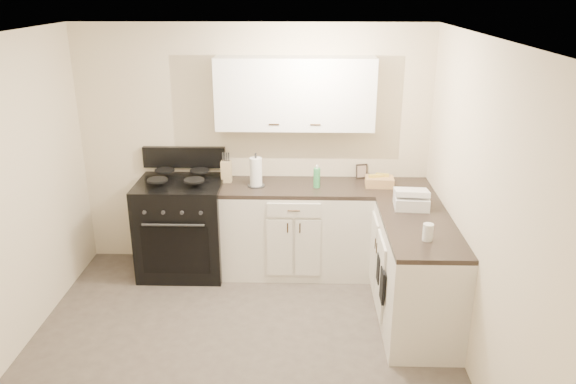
{
  "coord_description": "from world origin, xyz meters",
  "views": [
    {
      "loc": [
        0.5,
        -3.8,
        2.83
      ],
      "look_at": [
        0.38,
        0.85,
        1.11
      ],
      "focal_mm": 35.0,
      "sensor_mm": 36.0,
      "label": 1
    }
  ],
  "objects_px": {
    "stove": "(183,229)",
    "wicker_basket": "(379,182)",
    "countertop_grill": "(411,201)",
    "paper_towel": "(256,172)",
    "knife_block": "(226,172)"
  },
  "relations": [
    {
      "from": "paper_towel",
      "to": "stove",
      "type": "bearing_deg",
      "value": -179.65
    },
    {
      "from": "stove",
      "to": "countertop_grill",
      "type": "bearing_deg",
      "value": -13.29
    },
    {
      "from": "knife_block",
      "to": "wicker_basket",
      "type": "bearing_deg",
      "value": -1.33
    },
    {
      "from": "stove",
      "to": "knife_block",
      "type": "distance_m",
      "value": 0.76
    },
    {
      "from": "stove",
      "to": "knife_block",
      "type": "relative_size",
      "value": 4.72
    },
    {
      "from": "stove",
      "to": "wicker_basket",
      "type": "height_order",
      "value": "wicker_basket"
    },
    {
      "from": "paper_towel",
      "to": "wicker_basket",
      "type": "bearing_deg",
      "value": 1.56
    },
    {
      "from": "stove",
      "to": "wicker_basket",
      "type": "relative_size",
      "value": 3.74
    },
    {
      "from": "countertop_grill",
      "to": "knife_block",
      "type": "bearing_deg",
      "value": 163.56
    },
    {
      "from": "wicker_basket",
      "to": "countertop_grill",
      "type": "xyz_separation_m",
      "value": [
        0.21,
        -0.56,
        0.01
      ]
    },
    {
      "from": "paper_towel",
      "to": "wicker_basket",
      "type": "distance_m",
      "value": 1.24
    },
    {
      "from": "knife_block",
      "to": "countertop_grill",
      "type": "relative_size",
      "value": 0.73
    },
    {
      "from": "knife_block",
      "to": "paper_towel",
      "type": "bearing_deg",
      "value": -19.48
    },
    {
      "from": "stove",
      "to": "paper_towel",
      "type": "xyz_separation_m",
      "value": [
        0.77,
        0.0,
        0.63
      ]
    },
    {
      "from": "paper_towel",
      "to": "wicker_basket",
      "type": "height_order",
      "value": "paper_towel"
    }
  ]
}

